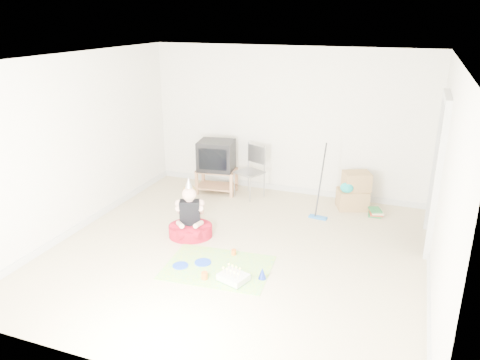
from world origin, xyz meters
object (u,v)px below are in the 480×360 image
(tv_stand, at_px, (217,179))
(birthday_cake, at_px, (233,278))
(folding_chair, at_px, (249,172))
(cardboard_boxes, at_px, (354,191))
(seated_woman, at_px, (190,224))
(crt_tv, at_px, (216,155))

(tv_stand, relative_size, birthday_cake, 1.88)
(tv_stand, height_order, folding_chair, folding_chair)
(folding_chair, relative_size, cardboard_boxes, 1.51)
(birthday_cake, bearing_deg, seated_woman, 138.30)
(crt_tv, distance_m, birthday_cake, 3.12)
(crt_tv, xyz_separation_m, cardboard_boxes, (2.44, 0.13, -0.41))
(tv_stand, distance_m, crt_tv, 0.44)
(crt_tv, height_order, seated_woman, crt_tv)
(crt_tv, relative_size, folding_chair, 0.65)
(tv_stand, bearing_deg, crt_tv, 153.43)
(folding_chair, relative_size, seated_woman, 1.02)
(folding_chair, relative_size, birthday_cake, 2.36)
(folding_chair, height_order, birthday_cake, folding_chair)
(cardboard_boxes, bearing_deg, birthday_cake, -110.25)
(crt_tv, xyz_separation_m, birthday_cake, (1.39, -2.72, -0.66))
(cardboard_boxes, relative_size, seated_woman, 0.68)
(cardboard_boxes, relative_size, birthday_cake, 1.57)
(tv_stand, height_order, crt_tv, crt_tv)
(birthday_cake, bearing_deg, cardboard_boxes, 69.75)
(crt_tv, height_order, cardboard_boxes, crt_tv)
(tv_stand, xyz_separation_m, seated_woman, (0.35, -1.79, -0.06))
(crt_tv, bearing_deg, cardboard_boxes, -5.34)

